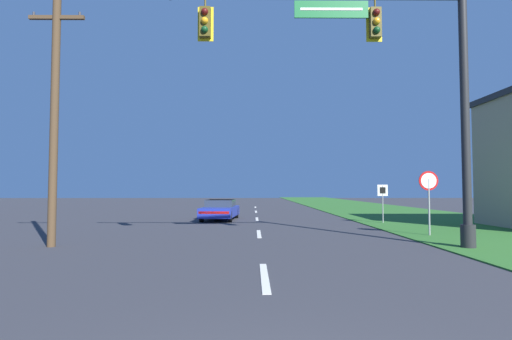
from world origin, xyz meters
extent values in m
cube|color=#2D6626|center=(10.50, 30.00, 0.02)|extent=(10.00, 110.00, 0.04)
cube|color=silver|center=(0.00, 6.00, 0.01)|extent=(0.16, 2.80, 0.01)
cube|color=silver|center=(0.00, 14.00, 0.01)|extent=(0.16, 2.80, 0.01)
cube|color=silver|center=(0.00, 22.00, 0.01)|extent=(0.16, 2.80, 0.01)
cube|color=silver|center=(0.00, 30.00, 0.01)|extent=(0.16, 2.80, 0.01)
cube|color=silver|center=(0.00, 38.00, 0.01)|extent=(0.16, 2.80, 0.01)
cylinder|color=#232326|center=(6.40, 9.90, 0.39)|extent=(0.44, 0.44, 0.70)
cylinder|color=#232326|center=(6.40, 9.90, 4.27)|extent=(0.26, 0.26, 8.47)
cube|color=#196B33|center=(2.23, 9.90, 7.51)|extent=(2.34, 0.06, 0.55)
cube|color=white|center=(2.23, 9.87, 7.51)|extent=(1.96, 0.01, 0.08)
cylinder|color=#4C4214|center=(-1.75, 9.90, 7.73)|extent=(0.06, 0.06, 0.35)
cube|color=yellow|center=(-1.75, 10.04, 7.08)|extent=(0.50, 0.03, 1.11)
cube|color=#4C4214|center=(-1.75, 9.90, 7.08)|extent=(0.34, 0.24, 0.95)
sphere|color=#4C0F0C|center=(-1.75, 9.76, 7.37)|extent=(0.22, 0.22, 0.22)
sphere|color=orange|center=(-1.75, 9.76, 7.08)|extent=(0.22, 0.22, 0.22)
sphere|color=#0F3D19|center=(-1.75, 9.76, 6.80)|extent=(0.22, 0.22, 0.22)
cylinder|color=#4C4214|center=(3.62, 9.90, 7.73)|extent=(0.06, 0.06, 0.35)
cube|color=yellow|center=(3.62, 10.04, 7.08)|extent=(0.50, 0.03, 1.11)
cube|color=#4C4214|center=(3.62, 9.90, 7.08)|extent=(0.34, 0.24, 0.95)
sphere|color=#4C0F0C|center=(3.62, 9.76, 7.37)|extent=(0.22, 0.22, 0.22)
sphere|color=orange|center=(3.62, 9.76, 7.08)|extent=(0.22, 0.22, 0.22)
sphere|color=#0F3D19|center=(3.62, 9.76, 6.80)|extent=(0.22, 0.22, 0.22)
cylinder|color=black|center=(-1.29, 22.98, 0.32)|extent=(0.22, 0.64, 0.64)
cylinder|color=black|center=(-2.88, 23.10, 0.32)|extent=(0.22, 0.64, 0.64)
cylinder|color=black|center=(-1.52, 19.86, 0.32)|extent=(0.22, 0.64, 0.64)
cylinder|color=black|center=(-3.11, 19.97, 0.32)|extent=(0.22, 0.64, 0.64)
cube|color=#1E2D9E|center=(-2.20, 21.48, 0.50)|extent=(2.15, 4.66, 0.55)
cube|color=#283342|center=(-2.19, 21.59, 0.98)|extent=(1.74, 2.02, 0.42)
cube|color=#1E2D9E|center=(-2.19, 21.59, 1.16)|extent=(1.70, 1.98, 0.06)
cube|color=#B71414|center=(-2.36, 19.25, 0.56)|extent=(1.67, 0.18, 0.14)
cylinder|color=gray|center=(6.65, 13.18, 1.14)|extent=(0.07, 0.07, 2.20)
cylinder|color=red|center=(6.65, 13.18, 2.16)|extent=(0.76, 0.04, 0.76)
cylinder|color=white|center=(6.65, 13.15, 2.16)|extent=(0.61, 0.01, 0.61)
cylinder|color=gray|center=(6.70, 18.90, 1.04)|extent=(0.06, 0.06, 2.00)
cube|color=white|center=(6.70, 18.90, 1.77)|extent=(0.55, 0.04, 0.60)
cube|color=black|center=(6.70, 18.88, 1.77)|extent=(0.31, 0.01, 0.34)
cylinder|color=#4C3823|center=(-6.67, 10.41, 4.17)|extent=(0.26, 0.26, 8.35)
cube|color=#4C3823|center=(-6.67, 10.41, 7.45)|extent=(1.80, 0.12, 0.12)
cylinder|color=#333338|center=(-7.42, 10.41, 7.57)|extent=(0.08, 0.08, 0.12)
cylinder|color=#333338|center=(-5.92, 10.41, 7.57)|extent=(0.08, 0.08, 0.12)
camera|label=1|loc=(-0.24, -2.43, 1.84)|focal=28.00mm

